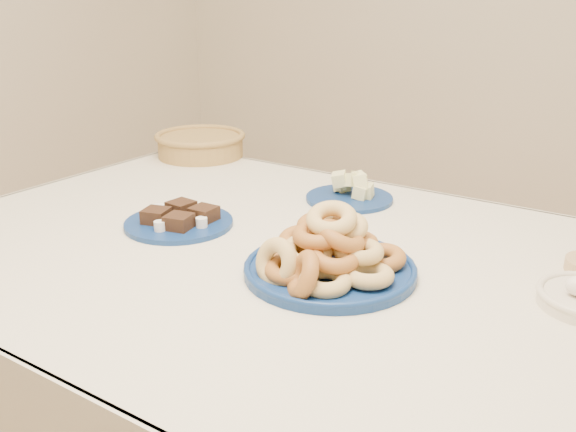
% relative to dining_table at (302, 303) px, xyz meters
% --- Properties ---
extents(dining_table, '(1.71, 1.11, 0.75)m').
position_rel_dining_table_xyz_m(dining_table, '(0.00, 0.00, 0.00)').
color(dining_table, brown).
rests_on(dining_table, ground).
extents(donut_platter, '(0.42, 0.42, 0.15)m').
position_rel_dining_table_xyz_m(donut_platter, '(0.09, -0.05, 0.15)').
color(donut_platter, navy).
rests_on(donut_platter, dining_table).
extents(melon_plate, '(0.28, 0.28, 0.08)m').
position_rel_dining_table_xyz_m(melon_plate, '(-0.09, 0.37, 0.13)').
color(melon_plate, navy).
rests_on(melon_plate, dining_table).
extents(brownie_plate, '(0.28, 0.28, 0.04)m').
position_rel_dining_table_xyz_m(brownie_plate, '(-0.32, -0.01, 0.12)').
color(brownie_plate, navy).
rests_on(brownie_plate, dining_table).
extents(wicker_basket, '(0.36, 0.36, 0.08)m').
position_rel_dining_table_xyz_m(wicker_basket, '(-0.70, 0.49, 0.15)').
color(wicker_basket, olive).
rests_on(wicker_basket, dining_table).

